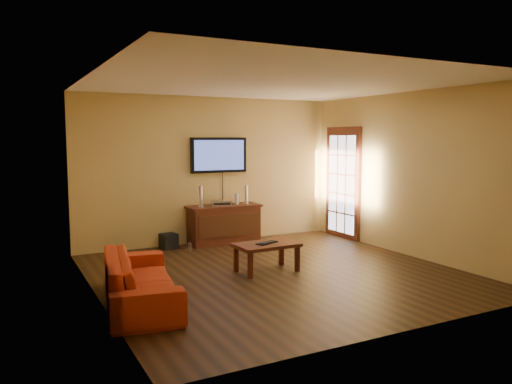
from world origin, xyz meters
TOP-DOWN VIEW (x-y plane):
  - ground_plane at (0.00, 0.00)m, footprint 5.00×5.00m
  - room_walls at (0.00, 0.62)m, footprint 5.00×5.00m
  - french_door at (2.46, 1.70)m, footprint 0.07×1.02m
  - media_console at (0.16, 2.23)m, footprint 1.36×0.52m
  - television at (0.16, 2.45)m, footprint 1.10×0.08m
  - coffee_table at (-0.09, 0.14)m, footprint 0.93×0.58m
  - sofa at (-2.08, -0.40)m, footprint 0.89×2.04m
  - speaker_left at (-0.31, 2.20)m, footprint 0.10×0.10m
  - speaker_right at (0.61, 2.22)m, footprint 0.09×0.09m
  - av_receiver at (0.12, 2.25)m, footprint 0.42×0.36m
  - game_console at (0.43, 2.27)m, footprint 0.06×0.15m
  - subwoofer at (-0.89, 2.29)m, footprint 0.31×0.31m
  - bottle at (-0.67, 1.81)m, footprint 0.06×0.06m
  - keyboard at (-0.09, 0.13)m, footprint 0.38×0.25m

SIDE VIEW (x-z plane):
  - ground_plane at x=0.00m, z-range 0.00..0.00m
  - bottle at x=-0.67m, z-range -0.01..0.18m
  - subwoofer at x=-0.89m, z-range 0.00..0.26m
  - coffee_table at x=-0.09m, z-range 0.15..0.57m
  - media_console at x=0.16m, z-range 0.00..0.72m
  - sofa at x=-2.08m, z-range 0.00..0.77m
  - keyboard at x=-0.09m, z-range 0.42..0.44m
  - av_receiver at x=0.12m, z-range 0.71..0.80m
  - game_console at x=0.43m, z-range 0.71..0.91m
  - speaker_right at x=0.61m, z-range 0.70..1.05m
  - speaker_left at x=-0.31m, z-range 0.70..1.08m
  - french_door at x=2.46m, z-range -0.06..2.16m
  - television at x=0.16m, z-range 1.30..1.96m
  - room_walls at x=0.00m, z-range -0.81..4.19m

